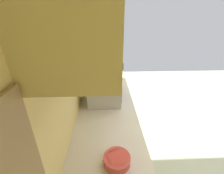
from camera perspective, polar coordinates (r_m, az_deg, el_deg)
name	(u,v)px	position (r m, az deg, el deg)	size (l,w,h in m)	color
ground_plane	(191,139)	(2.91, 27.89, -17.12)	(6.50, 6.50, 0.00)	beige
wall_back	(76,59)	(1.88, -13.52, 10.18)	(4.18, 0.12, 2.71)	#EDCF7A
counter_run	(107,139)	(1.96, -1.89, -19.09)	(3.26, 0.62, 0.92)	#D6C570
oven_range	(108,78)	(3.59, -1.68, 3.42)	(0.60, 0.68, 1.10)	black
microwave	(105,88)	(1.79, -2.82, -0.32)	(0.52, 0.37, 0.27)	#B7BABF
bowl	(117,160)	(1.14, 1.88, -25.92)	(0.19, 0.19, 0.06)	#D84C47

